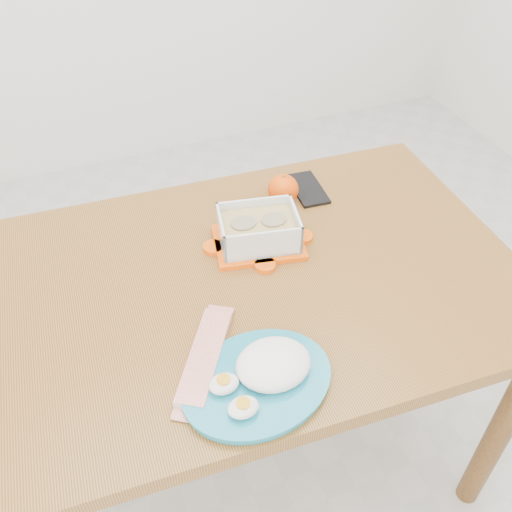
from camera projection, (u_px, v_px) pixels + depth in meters
name	position (u px, v px, depth m)	size (l,w,h in m)	color
ground	(287.00, 418.00, 1.86)	(3.50, 3.50, 0.00)	#B7B7B2
dining_table	(256.00, 306.00, 1.34)	(1.23, 0.86, 0.75)	olive
food_container	(259.00, 230.00, 1.33)	(0.23, 0.19, 0.09)	#FD5707
orange_fruit	(283.00, 190.00, 1.45)	(0.08, 0.08, 0.08)	#FE6205
rice_plate	(262.00, 375.00, 1.05)	(0.33, 0.33, 0.08)	teal
candy_bar	(205.00, 357.00, 1.10)	(0.23, 0.06, 0.02)	red
smartphone	(308.00, 189.00, 1.52)	(0.07, 0.15, 0.01)	black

